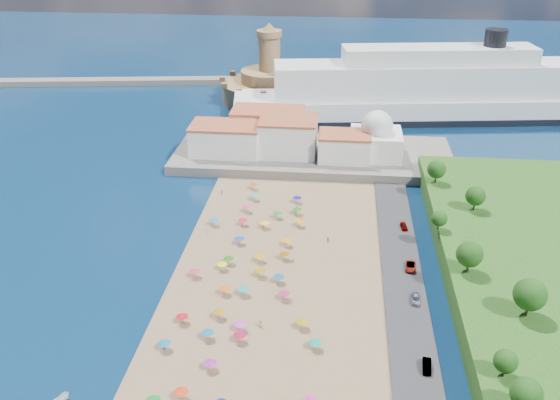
# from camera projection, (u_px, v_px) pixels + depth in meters

# --- Properties ---
(ground) EXTENTS (700.00, 700.00, 0.00)m
(ground) POSITION_uv_depth(u_px,v_px,m) (251.00, 279.00, 140.63)
(ground) COLOR #071938
(ground) RESTS_ON ground
(terrace) EXTENTS (90.00, 36.00, 3.00)m
(terrace) POSITION_uv_depth(u_px,v_px,m) (313.00, 155.00, 204.45)
(terrace) COLOR #59544C
(terrace) RESTS_ON ground
(jetty) EXTENTS (18.00, 70.00, 2.40)m
(jetty) POSITION_uv_depth(u_px,v_px,m) (260.00, 120.00, 237.95)
(jetty) COLOR #59544C
(jetty) RESTS_ON ground
(breakwater) EXTENTS (199.03, 34.77, 2.60)m
(breakwater) POSITION_uv_depth(u_px,v_px,m) (62.00, 82.00, 287.19)
(breakwater) COLOR #59544C
(breakwater) RESTS_ON ground
(waterfront_buildings) EXTENTS (57.00, 29.00, 11.00)m
(waterfront_buildings) POSITION_uv_depth(u_px,v_px,m) (274.00, 135.00, 203.45)
(waterfront_buildings) COLOR silver
(waterfront_buildings) RESTS_ON terrace
(domed_building) EXTENTS (16.00, 16.00, 15.00)m
(domed_building) POSITION_uv_depth(u_px,v_px,m) (376.00, 138.00, 197.57)
(domed_building) COLOR silver
(domed_building) RESTS_ON terrace
(fortress) EXTENTS (40.00, 40.00, 32.40)m
(fortress) POSITION_uv_depth(u_px,v_px,m) (270.00, 85.00, 262.44)
(fortress) COLOR #A27A51
(fortress) RESTS_ON ground
(cruise_ship) EXTENTS (157.19, 44.59, 33.99)m
(cruise_ship) POSITION_uv_depth(u_px,v_px,m) (435.00, 93.00, 239.89)
(cruise_ship) COLOR black
(cruise_ship) RESTS_ON ground
(beach_parasols) EXTENTS (31.43, 117.09, 2.20)m
(beach_parasols) POSITION_uv_depth(u_px,v_px,m) (240.00, 303.00, 128.42)
(beach_parasols) COLOR gray
(beach_parasols) RESTS_ON beach
(beachgoers) EXTENTS (34.67, 96.12, 1.89)m
(beachgoers) POSITION_uv_depth(u_px,v_px,m) (239.00, 287.00, 135.74)
(beachgoers) COLOR tan
(beachgoers) RESTS_ON beach
(parked_cars) EXTENTS (2.77, 57.97, 1.42)m
(parked_cars) POSITION_uv_depth(u_px,v_px,m) (413.00, 283.00, 136.62)
(parked_cars) COLOR gray
(parked_cars) RESTS_ON promenade
(hillside_trees) EXTENTS (17.33, 109.92, 7.99)m
(hillside_trees) POSITION_uv_depth(u_px,v_px,m) (487.00, 268.00, 125.82)
(hillside_trees) COLOR #382314
(hillside_trees) RESTS_ON hillside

